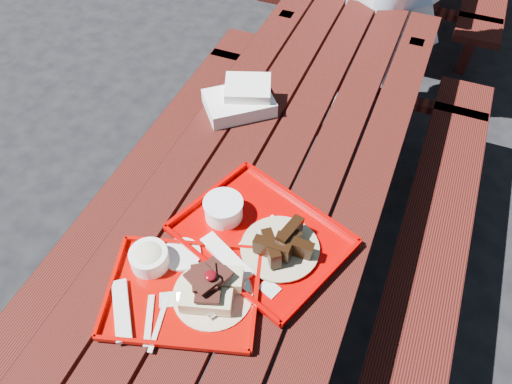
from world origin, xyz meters
TOP-DOWN VIEW (x-y plane):
  - ground at (0.00, 0.00)m, footprint 60.00×60.00m
  - picnic_table_near at (-0.00, 0.00)m, footprint 1.41×2.40m
  - near_tray at (-0.07, -0.49)m, footprint 0.48×0.42m
  - far_tray at (0.05, -0.26)m, footprint 0.56×0.50m
  - white_cloth at (-0.23, 0.27)m, footprint 0.30×0.29m

SIDE VIEW (x-z plane):
  - ground at x=0.00m, z-range 0.00..0.00m
  - picnic_table_near at x=0.00m, z-range 0.19..0.94m
  - far_tray at x=0.05m, z-range 0.73..0.81m
  - near_tray at x=-0.07m, z-range 0.72..0.85m
  - white_cloth at x=-0.23m, z-range 0.74..0.84m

